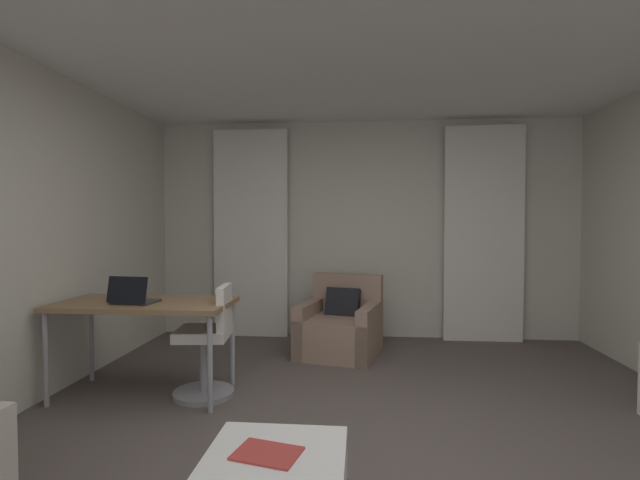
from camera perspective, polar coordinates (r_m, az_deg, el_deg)
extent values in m
plane|color=#564C47|center=(2.89, 6.08, -26.24)|extent=(12.00, 12.00, 0.00)
cube|color=beige|center=(5.57, 5.58, 1.32)|extent=(5.12, 0.06, 2.60)
cube|color=silver|center=(5.60, -8.62, 0.80)|extent=(0.90, 0.06, 2.50)
cube|color=silver|center=(5.63, 19.73, 0.71)|extent=(0.90, 0.06, 2.50)
cube|color=#997A66|center=(4.88, 2.43, -11.83)|extent=(0.94, 0.96, 0.40)
cube|color=#997A66|center=(5.11, 3.47, -6.55)|extent=(0.78, 0.32, 0.41)
cube|color=#997A66|center=(4.78, 6.26, -11.25)|extent=(0.30, 0.81, 0.54)
cube|color=#997A66|center=(4.96, -1.24, -10.76)|extent=(0.30, 0.81, 0.54)
cube|color=black|center=(4.93, 2.83, -8.12)|extent=(0.40, 0.28, 0.37)
cube|color=olive|center=(3.91, -21.05, -7.45)|extent=(1.36, 0.68, 0.04)
cylinder|color=#99999E|center=(4.54, -26.62, -11.08)|extent=(0.04, 0.04, 0.71)
cylinder|color=#99999E|center=(4.04, -10.87, -12.53)|extent=(0.04, 0.04, 0.71)
cylinder|color=#99999E|center=(4.07, -31.01, -12.66)|extent=(0.04, 0.04, 0.71)
cylinder|color=#99999E|center=(3.50, -13.56, -14.81)|extent=(0.04, 0.04, 0.71)
cylinder|color=gray|center=(3.88, -14.33, -15.10)|extent=(0.06, 0.06, 0.46)
cylinder|color=gray|center=(3.94, -14.30, -18.01)|extent=(0.48, 0.48, 0.04)
cube|color=silver|center=(3.81, -14.37, -11.21)|extent=(0.44, 0.44, 0.08)
cube|color=silver|center=(3.73, -11.83, -8.17)|extent=(0.10, 0.36, 0.34)
cube|color=#2D2D33|center=(3.87, -22.00, -7.15)|extent=(0.34, 0.25, 0.02)
cube|color=black|center=(3.76, -22.93, -5.74)|extent=(0.32, 0.08, 0.20)
cube|color=#B73833|center=(2.21, -6.63, -24.92)|extent=(0.32, 0.26, 0.01)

